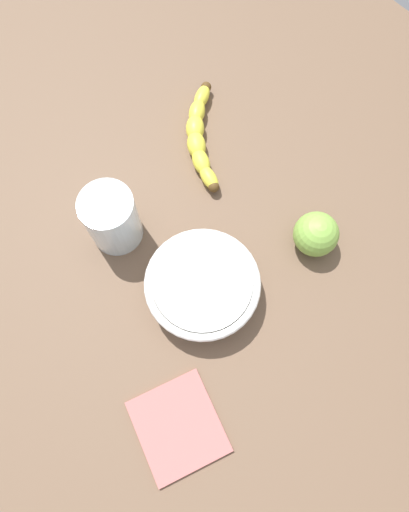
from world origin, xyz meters
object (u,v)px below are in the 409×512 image
green_apple_fruit (316,234)px  banana (200,136)px  ceramic_bowl (203,286)px  smoothie_glass (112,220)px

green_apple_fruit → banana: bearing=0.6°
ceramic_bowl → smoothie_glass: bearing=11.3°
smoothie_glass → ceramic_bowl: size_ratio=0.62×
banana → green_apple_fruit: size_ratio=2.55×
banana → green_apple_fruit: (-25.99, -0.26, 1.93)cm
smoothie_glass → ceramic_bowl: smoothie_glass is taller
green_apple_fruit → smoothie_glass: bearing=43.7°
smoothie_glass → green_apple_fruit: (-22.53, -21.52, -1.41)cm
banana → smoothie_glass: size_ratio=1.67×
ceramic_bowl → green_apple_fruit: (-6.02, -18.21, 0.59)cm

